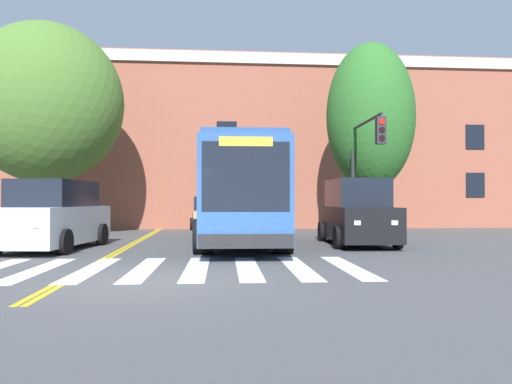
{
  "coord_description": "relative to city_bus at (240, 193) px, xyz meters",
  "views": [
    {
      "loc": [
        1.39,
        -9.93,
        1.6
      ],
      "look_at": [
        2.86,
        7.32,
        1.88
      ],
      "focal_mm": 35.0,
      "sensor_mm": 36.0,
      "label": 1
    }
  ],
  "objects": [
    {
      "name": "street_tree_curbside_large",
      "position": [
        6.38,
        4.57,
        3.65
      ],
      "size": [
        5.14,
        5.24,
        9.01
      ],
      "color": "brown",
      "rests_on": "ground"
    },
    {
      "name": "city_bus",
      "position": [
        0.0,
        0.0,
        0.0
      ],
      "size": [
        3.16,
        11.46,
        3.48
      ],
      "color": "#2D5699",
      "rests_on": "ground"
    },
    {
      "name": "building_facade",
      "position": [
        -0.26,
        12.3,
        3.05
      ],
      "size": [
        35.49,
        6.69,
        9.82
      ],
      "color": "#9E5642",
      "rests_on": "ground"
    },
    {
      "name": "car_black_far_lane",
      "position": [
        4.12,
        -0.84,
        -0.76
      ],
      "size": [
        2.37,
        5.08,
        2.34
      ],
      "color": "black",
      "rests_on": "ground"
    },
    {
      "name": "ground_plane",
      "position": [
        -2.36,
        -8.35,
        -1.86
      ],
      "size": [
        120.0,
        120.0,
        0.0
      ],
      "primitive_type": "plane",
      "color": "#4C4C4F"
    },
    {
      "name": "lane_line_yellow_inner",
      "position": [
        -3.97,
        7.48,
        -1.86
      ],
      "size": [
        0.12,
        36.0,
        0.01
      ],
      "primitive_type": "cube",
      "color": "gold",
      "rests_on": "ground"
    },
    {
      "name": "crosswalk",
      "position": [
        -3.17,
        -6.52,
        -1.86
      ],
      "size": [
        11.39,
        4.45,
        0.01
      ],
      "color": "white",
      "rests_on": "ground"
    },
    {
      "name": "car_white_near_lane",
      "position": [
        -6.11,
        -1.67,
        -0.8
      ],
      "size": [
        2.72,
        5.28,
        2.23
      ],
      "color": "white",
      "rests_on": "ground"
    },
    {
      "name": "car_tan_behind_bus",
      "position": [
        -1.29,
        9.77,
        -1.06
      ],
      "size": [
        2.35,
        4.44,
        1.78
      ],
      "color": "tan",
      "rests_on": "ground"
    },
    {
      "name": "lane_line_yellow_outer",
      "position": [
        -3.81,
        7.48,
        -1.86
      ],
      "size": [
        0.12,
        36.0,
        0.01
      ],
      "primitive_type": "cube",
      "color": "gold",
      "rests_on": "ground"
    },
    {
      "name": "traffic_light_near_corner",
      "position": [
        5.12,
        1.5,
        1.64
      ],
      "size": [
        0.37,
        4.29,
        5.11
      ],
      "color": "#28282D",
      "rests_on": "ground"
    },
    {
      "name": "street_tree_curbside_small",
      "position": [
        -8.4,
        4.43,
        4.03
      ],
      "size": [
        7.7,
        6.91,
        9.47
      ],
      "color": "brown",
      "rests_on": "ground"
    }
  ]
}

